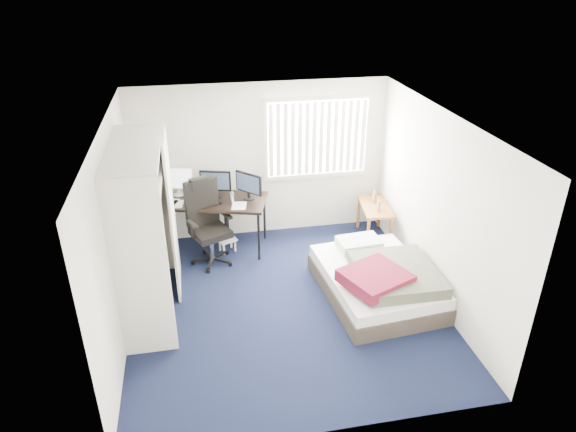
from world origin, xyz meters
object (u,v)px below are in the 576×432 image
(bed, at_px, (379,280))
(desk, at_px, (212,198))
(nightstand, at_px, (375,209))
(office_chair, at_px, (208,231))

(bed, bearing_deg, desk, 139.10)
(nightstand, bearing_deg, bed, -107.21)
(nightstand, distance_m, bed, 1.66)
(office_chair, height_order, nightstand, office_chair)
(nightstand, bearing_deg, desk, 174.61)
(office_chair, relative_size, bed, 0.67)
(office_chair, bearing_deg, bed, -32.64)
(nightstand, bearing_deg, office_chair, -176.45)
(desk, distance_m, office_chair, 0.54)
(office_chair, xyz_separation_m, bed, (2.19, -1.40, -0.23))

